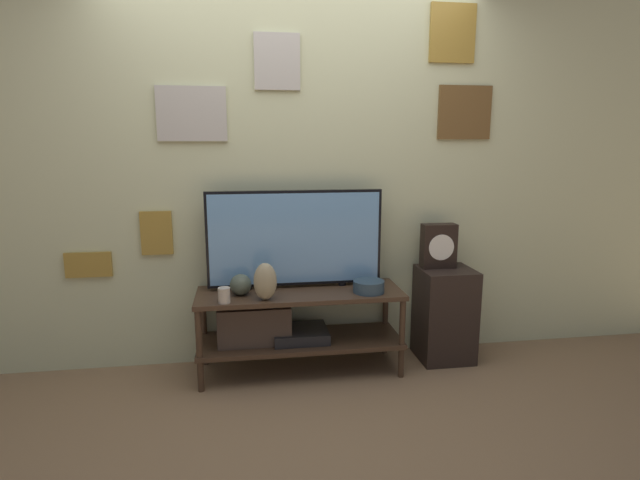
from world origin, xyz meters
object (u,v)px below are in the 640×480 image
(vase_urn_stoneware, at_px, (265,282))
(vase_round_glass, at_px, (241,285))
(candle_jar, at_px, (224,295))
(vase_wide_bowl, at_px, (369,286))
(mantel_clock, at_px, (439,246))
(television, at_px, (295,238))

(vase_urn_stoneware, bearing_deg, vase_round_glass, 140.83)
(vase_round_glass, bearing_deg, vase_urn_stoneware, -39.17)
(candle_jar, bearing_deg, vase_urn_stoneware, 4.95)
(vase_wide_bowl, height_order, vase_round_glass, vase_round_glass)
(vase_wide_bowl, xyz_separation_m, vase_urn_stoneware, (-0.67, -0.06, 0.08))
(candle_jar, distance_m, mantel_clock, 1.50)
(vase_round_glass, height_order, vase_urn_stoneware, vase_urn_stoneware)
(candle_jar, height_order, mantel_clock, mantel_clock)
(vase_round_glass, height_order, candle_jar, vase_round_glass)
(vase_wide_bowl, relative_size, mantel_clock, 0.66)
(television, height_order, vase_round_glass, television)
(candle_jar, bearing_deg, vase_round_glass, 55.65)
(vase_wide_bowl, xyz_separation_m, candle_jar, (-0.92, -0.08, 0.01))
(vase_wide_bowl, xyz_separation_m, mantel_clock, (0.54, 0.19, 0.21))
(vase_round_glass, bearing_deg, candle_jar, -124.35)
(television, relative_size, vase_urn_stoneware, 4.95)
(vase_round_glass, bearing_deg, television, 18.07)
(candle_jar, bearing_deg, vase_wide_bowl, 4.94)
(television, xyz_separation_m, mantel_clock, (1.00, 0.00, -0.08))
(television, relative_size, candle_jar, 12.20)
(vase_round_glass, relative_size, mantel_clock, 0.44)
(television, bearing_deg, candle_jar, -150.32)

